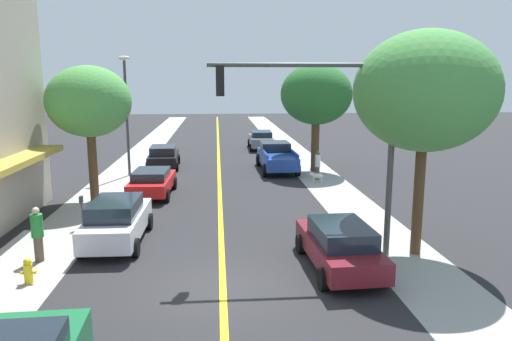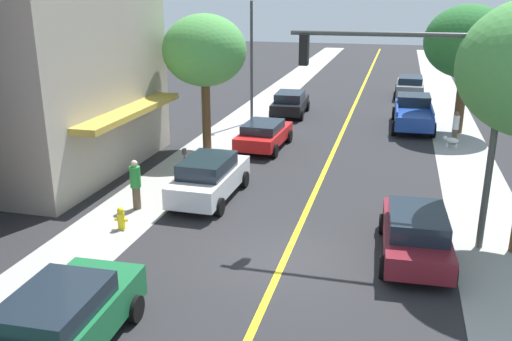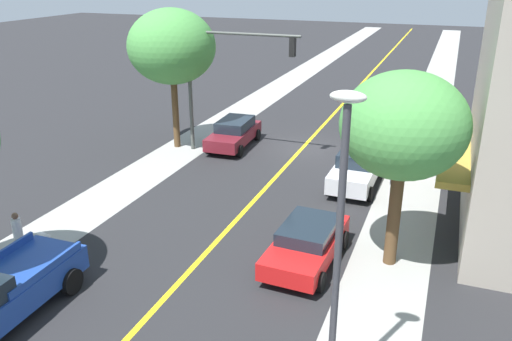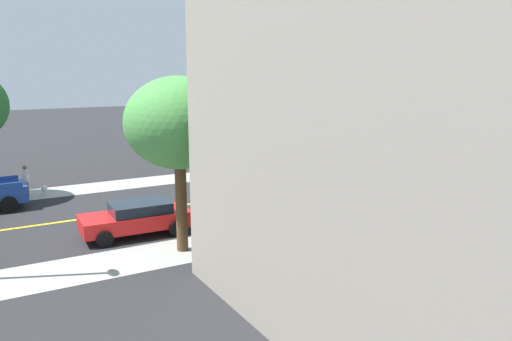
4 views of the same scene
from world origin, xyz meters
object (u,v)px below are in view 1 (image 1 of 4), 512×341
(white_sedan_left_curb, at_px, (117,220))
(pedestrian_teal_shirt, at_px, (314,154))
(fire_hydrant, at_px, (28,271))
(red_sedan_left_curb, at_px, (152,181))
(small_dog, at_px, (317,176))
(street_tree_left_far, at_px, (316,95))
(street_lamp, at_px, (126,104))
(pedestrian_white_shirt, at_px, (318,165))
(parking_meter, at_px, (82,207))
(blue_pickup_truck, at_px, (277,157))
(street_tree_right_corner, at_px, (425,92))
(street_tree_left_near, at_px, (89,102))
(maroon_sedan_right_curb, at_px, (340,245))
(pedestrian_green_shirt, at_px, (37,233))
(grey_sedan_right_curb, at_px, (261,139))
(black_sedan_left_curb, at_px, (164,156))
(traffic_light_mast, at_px, (337,120))

(white_sedan_left_curb, distance_m, pedestrian_teal_shirt, 17.61)
(fire_hydrant, bearing_deg, red_sedan_left_curb, 78.30)
(small_dog, bearing_deg, street_tree_left_far, -82.23)
(white_sedan_left_curb, bearing_deg, street_tree_left_far, -36.04)
(street_lamp, bearing_deg, fire_hydrant, -90.40)
(white_sedan_left_curb, relative_size, pedestrian_white_shirt, 2.74)
(parking_meter, height_order, blue_pickup_truck, blue_pickup_truck)
(street_tree_right_corner, bearing_deg, pedestrian_teal_shirt, 90.69)
(street_tree_left_near, bearing_deg, pedestrian_teal_shirt, 33.31)
(blue_pickup_truck, relative_size, small_dog, 7.10)
(fire_hydrant, height_order, pedestrian_teal_shirt, pedestrian_teal_shirt)
(street_tree_right_corner, distance_m, street_tree_left_far, 14.99)
(street_tree_left_far, relative_size, white_sedan_left_curb, 1.48)
(small_dog, bearing_deg, red_sedan_left_curb, 32.39)
(maroon_sedan_right_curb, bearing_deg, blue_pickup_truck, -3.03)
(red_sedan_left_curb, distance_m, blue_pickup_truck, 9.59)
(street_tree_right_corner, bearing_deg, small_dog, 95.10)
(street_tree_right_corner, distance_m, street_lamp, 18.91)
(fire_hydrant, distance_m, street_lamp, 16.51)
(red_sedan_left_curb, xyz_separation_m, white_sedan_left_curb, (-0.31, -7.23, 0.12))
(red_sedan_left_curb, xyz_separation_m, pedestrian_green_shirt, (-2.50, -8.84, 0.22))
(red_sedan_left_curb, distance_m, pedestrian_white_shirt, 9.72)
(street_lamp, bearing_deg, parking_meter, -89.89)
(street_tree_left_near, distance_m, street_lamp, 6.41)
(fire_hydrant, xyz_separation_m, parking_meter, (0.13, 5.27, 0.49))
(pedestrian_teal_shirt, bearing_deg, fire_hydrant, 179.18)
(maroon_sedan_right_curb, relative_size, pedestrian_teal_shirt, 2.61)
(street_tree_left_far, distance_m, pedestrian_green_shirt, 19.39)
(grey_sedan_right_curb, distance_m, white_sedan_left_curb, 24.53)
(parking_meter, xyz_separation_m, pedestrian_white_shirt, (11.23, 8.54, 0.03))
(street_tree_left_near, relative_size, small_dog, 8.13)
(street_tree_left_near, relative_size, pedestrian_teal_shirt, 3.70)
(parking_meter, height_order, red_sedan_left_curb, red_sedan_left_curb)
(maroon_sedan_right_curb, distance_m, pedestrian_green_shirt, 9.64)
(white_sedan_left_curb, height_order, blue_pickup_truck, blue_pickup_truck)
(street_tree_left_far, relative_size, pedestrian_teal_shirt, 3.90)
(street_tree_right_corner, xyz_separation_m, maroon_sedan_right_curb, (-2.93, -1.16, -4.64))
(fire_hydrant, xyz_separation_m, pedestrian_green_shirt, (-0.31, 1.75, 0.58))
(blue_pickup_truck, height_order, small_dog, blue_pickup_truck)
(street_tree_left_far, bearing_deg, blue_pickup_truck, 167.32)
(fire_hydrant, bearing_deg, grey_sedan_right_curb, 71.00)
(pedestrian_teal_shirt, bearing_deg, red_sedan_left_curb, 159.50)
(black_sedan_left_curb, height_order, white_sedan_left_curb, white_sedan_left_curb)
(maroon_sedan_right_curb, bearing_deg, street_tree_left_near, 43.33)
(street_tree_left_far, distance_m, blue_pickup_truck, 4.67)
(street_lamp, height_order, pedestrian_teal_shirt, street_lamp)
(traffic_light_mast, xyz_separation_m, maroon_sedan_right_curb, (-0.09, -1.22, -3.76))
(street_lamp, height_order, blue_pickup_truck, street_lamp)
(traffic_light_mast, xyz_separation_m, pedestrian_white_shirt, (2.05, 12.28, -3.65))
(grey_sedan_right_curb, bearing_deg, maroon_sedan_right_curb, -179.24)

